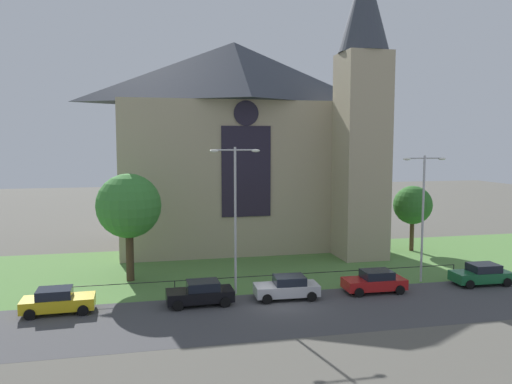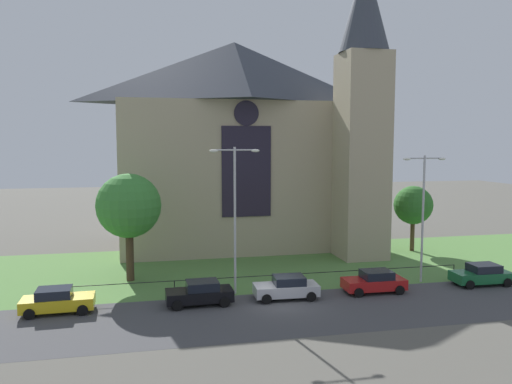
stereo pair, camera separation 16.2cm
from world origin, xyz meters
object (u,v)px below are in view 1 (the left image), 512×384
at_px(streetlamp_near, 235,204).
at_px(parked_car_yellow, 58,301).
at_px(tree_right_far, 413,205).
at_px(streetlamp_far, 423,203).
at_px(church_building, 243,142).
at_px(parked_car_red, 375,281).
at_px(parked_car_black, 201,293).
at_px(parked_car_green, 482,274).
at_px(tree_left_near, 129,206).
at_px(parked_car_silver, 287,287).

relative_size(streetlamp_near, parked_car_yellow, 2.34).
relative_size(tree_right_far, streetlamp_far, 0.66).
bearing_deg(parked_car_yellow, church_building, 47.96).
relative_size(church_building, parked_car_red, 6.15).
bearing_deg(parked_car_black, parked_car_yellow, -3.35).
distance_m(parked_car_red, parked_car_green, 8.40).
distance_m(tree_left_near, parked_car_red, 18.41).
xyz_separation_m(tree_right_far, parked_car_yellow, (-29.92, -11.40, -3.61)).
height_order(tree_right_far, parked_car_yellow, tree_right_far).
xyz_separation_m(church_building, streetlamp_near, (-3.61, -15.92, -4.10)).
bearing_deg(parked_car_green, streetlamp_near, -3.31).
bearing_deg(streetlamp_far, parked_car_red, -159.54).
bearing_deg(church_building, parked_car_red, -71.78).
xyz_separation_m(tree_left_near, parked_car_yellow, (-4.07, -6.42, -4.83)).
height_order(tree_right_far, parked_car_silver, tree_right_far).
xyz_separation_m(streetlamp_far, parked_car_black, (-16.48, -1.79, -5.09)).
relative_size(tree_right_far, parked_car_silver, 1.45).
xyz_separation_m(tree_right_far, streetlamp_far, (-4.84, -9.88, 1.48)).
distance_m(streetlamp_near, parked_car_yellow, 12.50).
xyz_separation_m(parked_car_silver, parked_car_red, (6.27, 0.08, 0.00)).
bearing_deg(parked_car_silver, parked_car_yellow, 1.29).
distance_m(parked_car_yellow, parked_car_green, 28.97).
bearing_deg(parked_car_black, streetlamp_far, -175.29).
relative_size(streetlamp_far, parked_car_red, 2.20).
relative_size(parked_car_yellow, parked_car_silver, 1.00).
bearing_deg(tree_right_far, tree_left_near, -169.11).
bearing_deg(streetlamp_near, parked_car_black, -145.12).
distance_m(tree_left_near, parked_car_green, 26.19).
relative_size(tree_left_near, streetlamp_far, 0.86).
distance_m(church_building, parked_car_yellow, 24.76).
relative_size(tree_left_near, parked_car_red, 1.89).
xyz_separation_m(parked_car_black, parked_car_green, (20.37, 0.18, 0.00)).
height_order(church_building, parked_car_red, church_building).
bearing_deg(parked_car_silver, parked_car_green, -177.12).
xyz_separation_m(streetlamp_near, streetlamp_far, (13.91, -0.00, -0.34)).
height_order(streetlamp_near, streetlamp_far, streetlamp_near).
relative_size(tree_left_near, parked_car_silver, 1.87).
xyz_separation_m(church_building, tree_left_near, (-10.70, -11.01, -4.69)).
bearing_deg(tree_left_near, streetlamp_far, -13.16).
xyz_separation_m(church_building, parked_car_yellow, (-14.77, -17.43, -9.53)).
xyz_separation_m(tree_left_near, streetlamp_far, (21.00, -4.91, 0.25)).
height_order(church_building, streetlamp_near, church_building).
height_order(parked_car_yellow, parked_car_silver, same).
xyz_separation_m(tree_left_near, parked_car_black, (4.52, -6.70, -4.83)).
relative_size(tree_right_far, parked_car_green, 1.46).
bearing_deg(tree_left_near, parked_car_silver, -33.12).
relative_size(church_building, streetlamp_far, 2.79).
xyz_separation_m(parked_car_yellow, parked_car_red, (20.57, -0.17, 0.00)).
bearing_deg(streetlamp_far, parked_car_silver, -170.72).
distance_m(tree_right_far, parked_car_green, 12.08).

